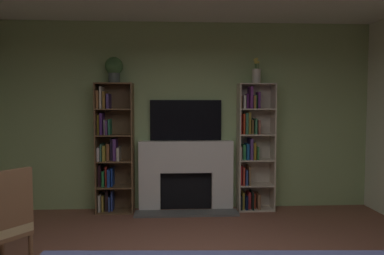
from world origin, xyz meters
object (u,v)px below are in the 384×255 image
Objects in this scene: bookshelf_right at (252,148)px; vase_with_flowers at (256,74)px; fireplace at (186,174)px; tv at (186,120)px; bookshelf_left at (111,149)px; potted_plant at (114,68)px.

vase_with_flowers is at bearing -30.35° from bookshelf_right.
tv is (0.00, 0.08, 0.82)m from fireplace.
bookshelf_left is 2.14m from bookshelf_right.
tv is 2.80× the size of vase_with_flowers.
tv is at bearing 4.80° from bookshelf_left.
potted_plant is 0.98× the size of vase_with_flowers.
potted_plant is at bearing -177.71° from fireplace.
fireplace is 1.09m from bookshelf_right.
fireplace is 3.98× the size of potted_plant.
bookshelf_right is 5.03× the size of potted_plant.
vase_with_flowers is (1.07, -0.04, 1.52)m from fireplace.
bookshelf_right is at bearing 149.65° from vase_with_flowers.
potted_plant is (-2.08, -0.03, 1.20)m from bookshelf_right.
vase_with_flowers is (2.20, -0.03, 1.13)m from bookshelf_left.
fireplace is at bearing -90.00° from tv.
potted_plant is at bearing 179.98° from vase_with_flowers.
bookshelf_left is 2.47m from vase_with_flowers.
potted_plant is at bearing -22.72° from bookshelf_left.
tv is 1.33m from potted_plant.
bookshelf_right reaches higher than tv.
fireplace is 0.79× the size of bookshelf_right.
bookshelf_right reaches higher than fireplace.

